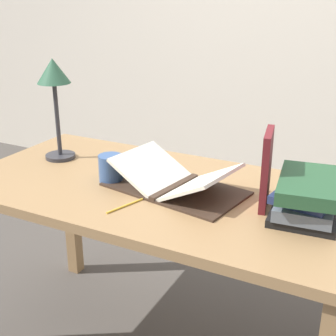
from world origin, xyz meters
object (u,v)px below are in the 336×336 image
object	(u,v)px
book_stack_tall	(307,197)
coffee_mug	(111,168)
book_standing_upright	(266,169)
pencil	(125,206)
open_book	(175,181)
reading_lamp	(54,84)

from	to	relation	value
book_stack_tall	coffee_mug	size ratio (longest dim) A/B	2.71
book_standing_upright	pencil	size ratio (longest dim) A/B	1.73
open_book	coffee_mug	size ratio (longest dim) A/B	4.56
book_stack_tall	reading_lamp	size ratio (longest dim) A/B	0.75
book_stack_tall	pencil	distance (m)	0.59
book_standing_upright	pencil	world-z (taller)	book_standing_upright
open_book	book_standing_upright	world-z (taller)	book_standing_upright
open_book	reading_lamp	distance (m)	0.66
pencil	book_standing_upright	bearing A→B (deg)	29.26
open_book	pencil	xyz separation A→B (m)	(-0.09, -0.20, -0.03)
pencil	reading_lamp	bearing A→B (deg)	150.62
coffee_mug	book_standing_upright	bearing A→B (deg)	6.02
reading_lamp	coffee_mug	bearing A→B (deg)	-19.05
book_standing_upright	coffee_mug	bearing A→B (deg)	174.69
reading_lamp	book_standing_upright	bearing A→B (deg)	-3.51
open_book	book_standing_upright	distance (m)	0.34
book_standing_upright	reading_lamp	world-z (taller)	reading_lamp
book_stack_tall	pencil	xyz separation A→B (m)	(-0.55, -0.20, -0.06)
book_standing_upright	reading_lamp	bearing A→B (deg)	165.15
book_stack_tall	reading_lamp	distance (m)	1.08
book_stack_tall	pencil	size ratio (longest dim) A/B	2.13
open_book	reading_lamp	world-z (taller)	reading_lamp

